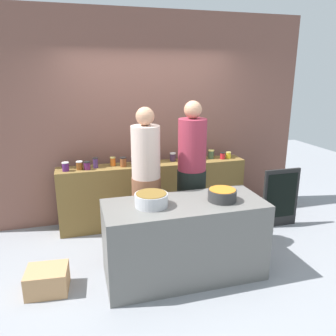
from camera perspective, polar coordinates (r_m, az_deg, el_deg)
ground at (r=4.12m, az=1.37°, el=-15.54°), size 12.00×12.00×0.00m
storefront_wall at (r=4.95m, az=-3.50°, el=8.43°), size 4.80×0.12×3.00m
display_shelf at (r=4.87m, az=-2.40°, el=-4.38°), size 2.70×0.36×0.91m
prep_table at (r=3.65m, az=2.83°, el=-12.20°), size 1.70×0.70×0.85m
preserve_jar_0 at (r=4.55m, az=-17.24°, el=0.23°), size 0.09×0.09×0.12m
preserve_jar_1 at (r=4.57m, az=-15.00°, el=0.43°), size 0.09×0.09×0.12m
preserve_jar_2 at (r=4.55m, az=-13.77°, el=0.41°), size 0.09×0.09×0.11m
preserve_jar_3 at (r=4.60m, az=-12.36°, el=0.88°), size 0.07×0.07×0.14m
preserve_jar_4 at (r=4.66m, az=-9.48°, el=1.12°), size 0.08×0.08×0.12m
preserve_jar_5 at (r=4.60m, az=-7.71°, el=1.05°), size 0.09×0.09×0.13m
preserve_jar_6 at (r=4.72m, az=-5.91°, el=1.37°), size 0.08×0.08×0.11m
preserve_jar_7 at (r=4.65m, az=-4.39°, el=1.11°), size 0.08×0.08×0.10m
preserve_jar_8 at (r=4.85m, az=0.83°, el=1.93°), size 0.09×0.09×0.12m
preserve_jar_9 at (r=4.79m, az=2.33°, el=1.61°), size 0.07×0.07×0.10m
preserve_jar_10 at (r=4.91m, az=3.82°, el=1.99°), size 0.07×0.07×0.11m
preserve_jar_11 at (r=4.91m, az=5.52°, el=1.88°), size 0.07×0.07×0.10m
preserve_jar_12 at (r=5.04m, az=7.43°, el=2.38°), size 0.09×0.09×0.13m
preserve_jar_13 at (r=5.03m, az=9.38°, el=2.11°), size 0.08×0.08×0.10m
preserve_jar_14 at (r=5.09m, az=10.36°, el=2.21°), size 0.08×0.08×0.10m
cooking_pot_left at (r=3.37m, az=-2.89°, el=-5.47°), size 0.34×0.34×0.14m
cooking_pot_center at (r=3.55m, az=9.31°, el=-4.61°), size 0.30×0.30×0.13m
cook_with_tongs at (r=3.92m, az=-3.73°, el=-3.86°), size 0.35×0.35×1.80m
cook_in_cap at (r=4.10m, az=4.05°, el=-2.60°), size 0.36×0.36×1.85m
bread_crate at (r=3.76m, az=-20.05°, el=-17.68°), size 0.44×0.37×0.25m
chalkboard_sign at (r=5.02m, az=18.80°, el=-4.88°), size 0.55×0.04×0.86m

